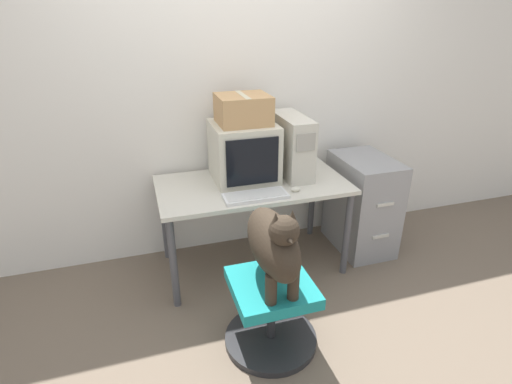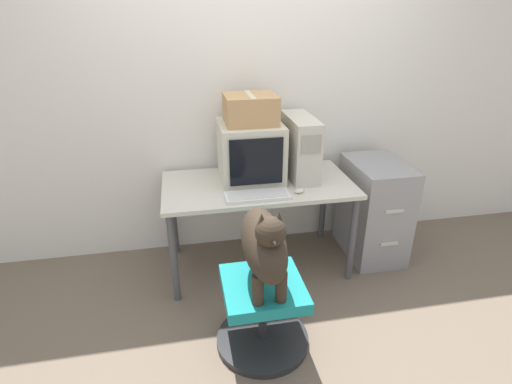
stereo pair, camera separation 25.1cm
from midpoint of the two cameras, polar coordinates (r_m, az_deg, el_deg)
ground_plane at (r=2.94m, az=4.16°, el=-14.17°), size 12.00×12.00×0.00m
wall_back at (r=3.09m, az=1.14°, el=14.60°), size 8.00×0.05×2.60m
desk at (r=2.91m, az=2.75°, el=-0.20°), size 1.36×0.71×0.70m
crt_monitor at (r=2.88m, az=1.73°, el=5.75°), size 0.44×0.44×0.42m
pc_tower at (r=2.97m, az=8.71°, el=6.37°), size 0.18×0.50×0.44m
keyboard at (r=2.64m, az=2.91°, el=-0.61°), size 0.43×0.17×0.03m
computer_mouse at (r=2.73m, az=8.82°, el=0.09°), size 0.07×0.04×0.04m
office_chair at (r=2.44m, az=4.04°, el=-16.90°), size 0.56×0.56×0.44m
dog at (r=2.13m, az=4.56°, el=-7.50°), size 0.23×0.59×0.53m
filing_cabinet at (r=3.34m, az=18.49°, el=-2.41°), size 0.40×0.60×0.78m
cardboard_box at (r=2.80m, az=1.79°, el=11.72°), size 0.35×0.32×0.20m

